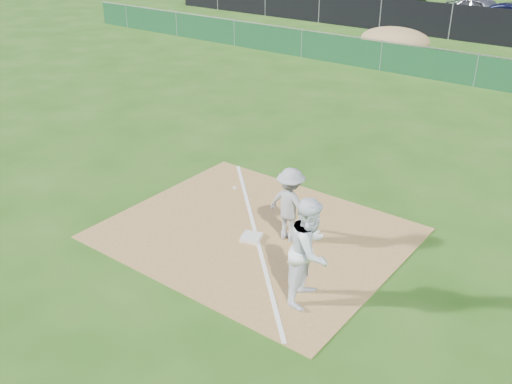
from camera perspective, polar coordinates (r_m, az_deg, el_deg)
ground at (r=19.53m, az=16.29°, el=6.84°), size 90.00×90.00×0.00m
infield_dirt at (r=12.24m, az=-0.07°, el=-4.12°), size 6.00×5.00×0.02m
foul_line at (r=12.23m, az=-0.07°, el=-4.06°), size 5.01×5.01×0.01m
green_fence at (r=23.93m, az=21.15°, el=11.19°), size 44.00×0.05×1.20m
dirt_mound at (r=28.82m, az=13.72°, el=14.56°), size 3.38×2.60×1.17m
first_base at (r=11.99m, az=-0.48°, el=-4.54°), size 0.50×0.50×0.08m
play_at_first at (r=11.66m, az=3.45°, el=-1.28°), size 2.10×0.65×1.60m
runner at (r=9.86m, az=5.42°, el=-5.85°), size 0.91×1.08×1.99m
car_left at (r=37.73m, az=21.69°, el=16.50°), size 4.75×2.92×1.51m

